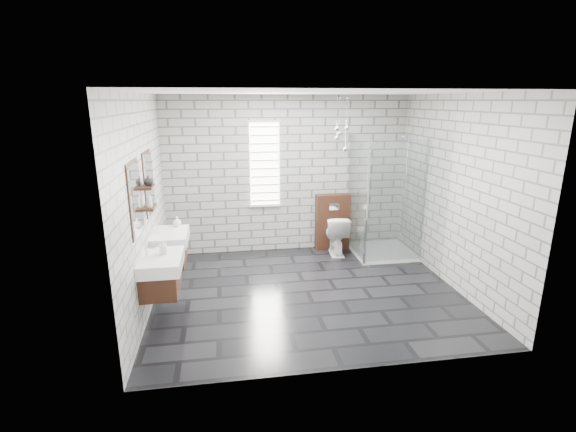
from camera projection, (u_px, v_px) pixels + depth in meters
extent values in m
cube|color=black|center=(307.00, 292.00, 5.89)|extent=(4.20, 3.60, 0.02)
cube|color=white|center=(310.00, 91.00, 5.16)|extent=(4.20, 3.60, 0.02)
cube|color=#A3A39E|center=(287.00, 175.00, 7.24)|extent=(4.20, 0.02, 2.70)
cube|color=#A3A39E|center=(349.00, 243.00, 3.80)|extent=(4.20, 0.02, 2.70)
cube|color=#A3A39E|center=(143.00, 204.00, 5.20)|extent=(0.02, 3.60, 2.70)
cube|color=#A3A39E|center=(456.00, 193.00, 5.84)|extent=(0.02, 3.60, 2.70)
cube|color=#3B1F12|center=(161.00, 280.00, 4.93)|extent=(0.42, 0.62, 0.30)
cube|color=silver|center=(178.00, 277.00, 4.95)|extent=(0.02, 0.35, 0.01)
cube|color=white|center=(162.00, 262.00, 4.87)|extent=(0.47, 0.70, 0.15)
cylinder|color=silver|center=(147.00, 252.00, 4.81)|extent=(0.04, 0.04, 0.12)
cylinder|color=silver|center=(151.00, 248.00, 4.81)|extent=(0.10, 0.02, 0.02)
cube|color=white|center=(136.00, 199.00, 4.63)|extent=(0.03, 0.55, 0.80)
cube|color=#3B1F12|center=(135.00, 199.00, 4.63)|extent=(0.01, 0.59, 0.84)
cube|color=#3B1F12|center=(170.00, 253.00, 5.81)|extent=(0.42, 0.62, 0.30)
cube|color=silver|center=(184.00, 250.00, 5.84)|extent=(0.02, 0.35, 0.01)
cube|color=white|center=(170.00, 237.00, 5.76)|extent=(0.47, 0.70, 0.15)
cylinder|color=silver|center=(158.00, 229.00, 5.70)|extent=(0.04, 0.04, 0.12)
cylinder|color=silver|center=(162.00, 225.00, 5.69)|extent=(0.10, 0.02, 0.02)
cube|color=white|center=(149.00, 183.00, 5.52)|extent=(0.03, 0.55, 0.80)
cube|color=#3B1F12|center=(148.00, 183.00, 5.52)|extent=(0.01, 0.59, 0.84)
cube|color=#3B1F12|center=(150.00, 207.00, 5.18)|extent=(0.14, 0.30, 0.03)
cube|color=#3B1F12|center=(148.00, 187.00, 5.11)|extent=(0.14, 0.30, 0.03)
cube|color=white|center=(265.00, 164.00, 7.11)|extent=(0.50, 0.02, 1.40)
cube|color=silver|center=(264.00, 121.00, 6.90)|extent=(0.56, 0.04, 0.04)
cube|color=silver|center=(265.00, 205.00, 7.28)|extent=(0.56, 0.04, 0.04)
cube|color=silver|center=(265.00, 201.00, 7.26)|extent=(0.48, 0.01, 0.02)
cube|color=silver|center=(265.00, 193.00, 7.22)|extent=(0.48, 0.01, 0.02)
cube|color=silver|center=(265.00, 185.00, 7.18)|extent=(0.48, 0.01, 0.02)
cube|color=silver|center=(265.00, 177.00, 7.14)|extent=(0.48, 0.01, 0.02)
cube|color=silver|center=(265.00, 169.00, 7.11)|extent=(0.48, 0.01, 0.02)
cube|color=silver|center=(265.00, 160.00, 7.07)|extent=(0.48, 0.01, 0.02)
cube|color=silver|center=(265.00, 152.00, 7.03)|extent=(0.48, 0.01, 0.02)
cube|color=silver|center=(264.00, 144.00, 6.99)|extent=(0.48, 0.01, 0.02)
cube|color=silver|center=(264.00, 135.00, 6.96)|extent=(0.48, 0.01, 0.03)
cube|color=silver|center=(264.00, 127.00, 6.92)|extent=(0.48, 0.01, 0.03)
cube|color=#3B1F12|center=(332.00, 222.00, 7.49)|extent=(0.60, 0.20, 1.00)
cube|color=silver|center=(334.00, 207.00, 7.31)|extent=(0.18, 0.01, 0.12)
cube|color=white|center=(381.00, 251.00, 7.35)|extent=(1.00, 1.00, 0.06)
cube|color=silver|center=(397.00, 203.00, 6.62)|extent=(1.00, 0.01, 2.00)
cube|color=silver|center=(357.00, 197.00, 7.01)|extent=(0.01, 1.00, 2.00)
cube|color=silver|center=(367.00, 204.00, 6.55)|extent=(0.03, 0.03, 2.00)
cube|color=silver|center=(425.00, 202.00, 6.69)|extent=(0.03, 0.03, 2.00)
cylinder|color=silver|center=(405.00, 189.00, 7.32)|extent=(0.02, 0.02, 1.80)
cylinder|color=silver|center=(404.00, 136.00, 7.07)|extent=(0.14, 0.14, 0.02)
sphere|color=silver|center=(337.00, 128.00, 6.65)|extent=(0.09, 0.09, 0.09)
cylinder|color=silver|center=(337.00, 110.00, 6.58)|extent=(0.01, 0.01, 0.48)
sphere|color=silver|center=(345.00, 149.00, 6.78)|extent=(0.09, 0.09, 0.09)
cylinder|color=silver|center=(346.00, 120.00, 6.66)|extent=(0.01, 0.01, 0.81)
sphere|color=silver|center=(339.00, 133.00, 6.79)|extent=(0.09, 0.09, 0.09)
cylinder|color=silver|center=(340.00, 112.00, 6.71)|extent=(0.01, 0.01, 0.57)
sphere|color=silver|center=(336.00, 138.00, 6.81)|extent=(0.09, 0.09, 0.09)
cylinder|color=silver|center=(337.00, 115.00, 6.72)|extent=(0.01, 0.01, 0.64)
sphere|color=silver|center=(347.00, 128.00, 6.76)|extent=(0.09, 0.09, 0.09)
cylinder|color=silver|center=(347.00, 110.00, 6.68)|extent=(0.01, 0.01, 0.48)
imported|color=white|center=(336.00, 234.00, 7.29)|extent=(0.44, 0.70, 0.69)
imported|color=#B2B2B2|center=(163.00, 247.00, 4.90)|extent=(0.09, 0.09, 0.18)
imported|color=#B2B2B2|center=(177.00, 221.00, 6.00)|extent=(0.12, 0.12, 0.14)
imported|color=#B2B2B2|center=(149.00, 200.00, 5.10)|extent=(0.08, 0.08, 0.19)
imported|color=#B2B2B2|center=(148.00, 180.00, 5.11)|extent=(0.14, 0.14, 0.12)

